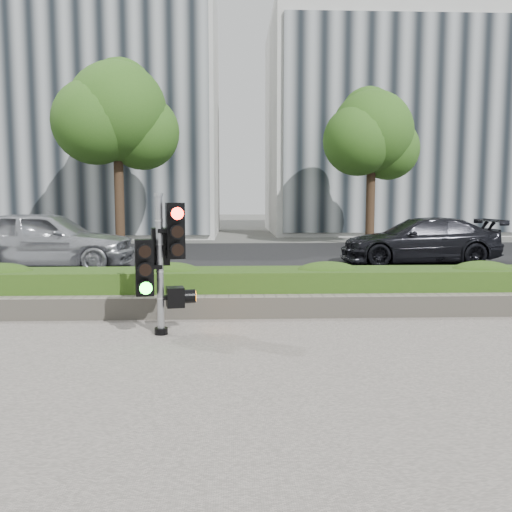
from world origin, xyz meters
The scene contains 13 objects.
ground centered at (0.00, 0.00, 0.00)m, with size 120.00×120.00×0.00m, color #51514C.
sidewalk centered at (0.00, -2.50, 0.01)m, with size 16.00×11.00×0.03m, color #9E9389.
road centered at (0.00, 10.00, 0.01)m, with size 60.00×13.00×0.02m, color black.
curb centered at (0.00, 3.15, 0.06)m, with size 60.00×0.25×0.12m, color gray.
stone_wall centered at (0.00, 1.90, 0.20)m, with size 12.00×0.32×0.34m, color gray.
hedge centered at (0.00, 2.55, 0.37)m, with size 12.00×1.00×0.68m, color #598228.
building_left centered at (-9.00, 23.00, 7.50)m, with size 16.00×9.00×15.00m, color #B7B7B2.
building_right centered at (11.00, 25.00, 6.00)m, with size 18.00×10.00×12.00m, color #B7B7B2.
tree_left centered at (-4.52, 14.56, 5.04)m, with size 4.61×4.03×7.34m.
tree_right centered at (5.48, 15.55, 4.48)m, with size 4.10×3.58×6.53m.
traffic_signal centered at (-1.10, 0.87, 1.11)m, with size 0.71×0.58×1.96m.
car_silver centered at (-5.18, 8.21, 0.82)m, with size 1.88×4.68×1.60m, color #B6B8BE.
car_dark centered at (5.37, 9.11, 0.69)m, with size 1.88×4.62×1.34m, color black.
Camera 1 is at (-0.10, -6.59, 1.91)m, focal length 38.00 mm.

